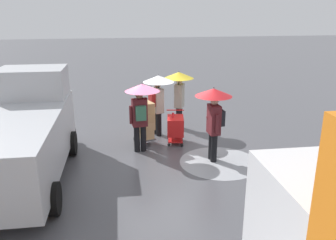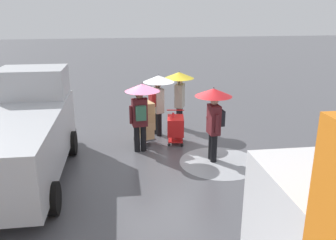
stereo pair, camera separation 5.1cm
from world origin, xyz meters
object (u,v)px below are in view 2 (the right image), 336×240
at_px(cargo_van_parked_right, 23,134).
at_px(pedestrian_far_side, 179,87).
at_px(shopping_cart_vendor, 176,126).
at_px(hand_dolly_boxes, 145,120).
at_px(pedestrian_pink_side, 141,102).
at_px(pedestrian_white_side, 214,108).
at_px(pedestrian_black_side, 158,91).

height_order(cargo_van_parked_right, pedestrian_far_side, cargo_van_parked_right).
bearing_deg(cargo_van_parked_right, pedestrian_far_side, -146.30).
relative_size(cargo_van_parked_right, shopping_cart_vendor, 5.17).
distance_m(hand_dolly_boxes, pedestrian_far_side, 2.03).
xyz_separation_m(shopping_cart_vendor, pedestrian_pink_side, (1.14, 0.49, 1.00)).
bearing_deg(pedestrian_white_side, shopping_cart_vendor, -61.22).
bearing_deg(cargo_van_parked_right, pedestrian_black_side, -146.05).
height_order(hand_dolly_boxes, pedestrian_white_side, pedestrian_white_side).
distance_m(cargo_van_parked_right, pedestrian_black_side, 4.60).
distance_m(shopping_cart_vendor, pedestrian_pink_side, 1.59).
xyz_separation_m(pedestrian_black_side, pedestrian_white_side, (-1.26, 2.30, 0.00)).
height_order(pedestrian_black_side, pedestrian_far_side, same).
bearing_deg(shopping_cart_vendor, pedestrian_black_side, -61.38).
distance_m(hand_dolly_boxes, pedestrian_white_side, 2.47).
bearing_deg(hand_dolly_boxes, shopping_cart_vendor, 176.31).
xyz_separation_m(pedestrian_pink_side, pedestrian_black_side, (-0.69, -1.31, 0.00)).
xyz_separation_m(hand_dolly_boxes, pedestrian_black_side, (-0.52, -0.76, 0.77)).
relative_size(pedestrian_black_side, pedestrian_far_side, 1.00).
height_order(shopping_cart_vendor, pedestrian_pink_side, pedestrian_pink_side).
distance_m(pedestrian_black_side, pedestrian_white_side, 2.62).
bearing_deg(pedestrian_white_side, hand_dolly_boxes, -40.78).
relative_size(cargo_van_parked_right, pedestrian_far_side, 2.51).
distance_m(cargo_van_parked_right, shopping_cart_vendor, 4.64).
relative_size(hand_dolly_boxes, pedestrian_black_side, 0.65).
height_order(cargo_van_parked_right, pedestrian_black_side, cargo_van_parked_right).
bearing_deg(pedestrian_pink_side, cargo_van_parked_right, 21.87).
bearing_deg(pedestrian_pink_side, shopping_cart_vendor, -156.82).
bearing_deg(hand_dolly_boxes, cargo_van_parked_right, 28.74).
relative_size(cargo_van_parked_right, hand_dolly_boxes, 3.85).
bearing_deg(pedestrian_far_side, hand_dolly_boxes, 43.65).
bearing_deg(hand_dolly_boxes, pedestrian_white_side, 139.22).
bearing_deg(shopping_cart_vendor, pedestrian_far_side, -105.91).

